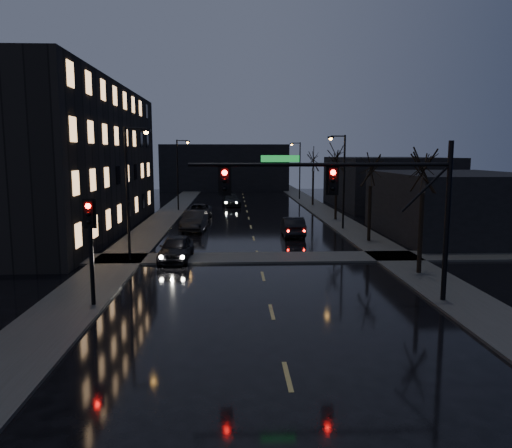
{
  "coord_description": "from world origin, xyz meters",
  "views": [
    {
      "loc": [
        -1.55,
        -11.75,
        6.46
      ],
      "look_at": [
        -0.5,
        11.26,
        3.2
      ],
      "focal_mm": 35.0,
      "sensor_mm": 36.0,
      "label": 1
    }
  ],
  "objects": [
    {
      "name": "commercial_right_far",
      "position": [
        17.0,
        48.0,
        3.0
      ],
      "size": [
        12.0,
        18.0,
        6.0
      ],
      "primitive_type": "cube",
      "color": "black",
      "rests_on": "ground"
    },
    {
      "name": "ground",
      "position": [
        0.0,
        0.0,
        0.0
      ],
      "size": [
        160.0,
        160.0,
        0.0
      ],
      "primitive_type": "plane",
      "color": "black",
      "rests_on": "ground"
    },
    {
      "name": "tree_mid_b",
      "position": [
        8.4,
        36.0,
        6.61
      ],
      "size": [
        3.74,
        3.74,
        8.59
      ],
      "color": "black",
      "rests_on": "ground"
    },
    {
      "name": "tree_near",
      "position": [
        8.4,
        14.0,
        6.22
      ],
      "size": [
        3.52,
        3.52,
        8.08
      ],
      "color": "black",
      "rests_on": "ground"
    },
    {
      "name": "signal_pole_left",
      "position": [
        -7.5,
        8.99,
        3.01
      ],
      "size": [
        0.35,
        0.41,
        4.53
      ],
      "color": "black",
      "rests_on": "ground"
    },
    {
      "name": "tree_mid_a",
      "position": [
        8.4,
        24.0,
        5.83
      ],
      "size": [
        3.3,
        3.3,
        7.58
      ],
      "color": "black",
      "rests_on": "ground"
    },
    {
      "name": "oncoming_car_b",
      "position": [
        -4.84,
        30.22,
        0.83
      ],
      "size": [
        2.06,
        5.15,
        1.66
      ],
      "primitive_type": "imported",
      "rotation": [
        0.0,
        0.0,
        -0.06
      ],
      "color": "black",
      "rests_on": "ground"
    },
    {
      "name": "apartment_block",
      "position": [
        -16.5,
        30.0,
        6.0
      ],
      "size": [
        12.0,
        30.0,
        12.0
      ],
      "primitive_type": "cube",
      "color": "black",
      "rests_on": "ground"
    },
    {
      "name": "oncoming_car_d",
      "position": [
        -1.8,
        49.86,
        0.73
      ],
      "size": [
        2.61,
        5.25,
        1.47
      ],
      "primitive_type": "imported",
      "rotation": [
        0.0,
        0.0,
        0.11
      ],
      "color": "black",
      "rests_on": "ground"
    },
    {
      "name": "sidewalk_cross",
      "position": [
        0.0,
        18.5,
        0.06
      ],
      "size": [
        40.0,
        3.0,
        0.12
      ],
      "primitive_type": "cube",
      "color": "#2D2D2B",
      "rests_on": "ground"
    },
    {
      "name": "streetlight_r_mid",
      "position": [
        7.58,
        30.0,
        4.77
      ],
      "size": [
        1.53,
        0.28,
        8.0
      ],
      "color": "black",
      "rests_on": "ground"
    },
    {
      "name": "streetlight_l_far",
      "position": [
        -7.58,
        45.0,
        4.77
      ],
      "size": [
        1.53,
        0.28,
        8.0
      ],
      "color": "black",
      "rests_on": "ground"
    },
    {
      "name": "far_block",
      "position": [
        -3.0,
        78.0,
        4.0
      ],
      "size": [
        22.0,
        10.0,
        8.0
      ],
      "primitive_type": "cube",
      "color": "black",
      "rests_on": "ground"
    },
    {
      "name": "signal_mast",
      "position": [
        3.85,
        9.0,
        4.87
      ],
      "size": [
        11.11,
        0.41,
        7.0
      ],
      "color": "black",
      "rests_on": "ground"
    },
    {
      "name": "sidewalk_right",
      "position": [
        8.5,
        35.0,
        0.06
      ],
      "size": [
        3.0,
        140.0,
        0.12
      ],
      "primitive_type": "cube",
      "color": "#2D2D2B",
      "rests_on": "ground"
    },
    {
      "name": "lead_car",
      "position": [
        3.14,
        27.09,
        0.76
      ],
      "size": [
        1.64,
        4.61,
        1.52
      ],
      "primitive_type": "imported",
      "rotation": [
        0.0,
        0.0,
        3.13
      ],
      "color": "black",
      "rests_on": "ground"
    },
    {
      "name": "streetlight_r_far",
      "position": [
        7.58,
        58.0,
        4.77
      ],
      "size": [
        1.53,
        0.28,
        8.0
      ],
      "color": "black",
      "rests_on": "ground"
    },
    {
      "name": "oncoming_car_a",
      "position": [
        -5.05,
        18.28,
        0.76
      ],
      "size": [
        2.03,
        4.55,
        1.52
      ],
      "primitive_type": "imported",
      "rotation": [
        0.0,
        0.0,
        -0.05
      ],
      "color": "black",
      "rests_on": "ground"
    },
    {
      "name": "commercial_right_near",
      "position": [
        15.5,
        26.0,
        2.5
      ],
      "size": [
        10.0,
        14.0,
        5.0
      ],
      "primitive_type": "cube",
      "color": "black",
      "rests_on": "ground"
    },
    {
      "name": "oncoming_car_c",
      "position": [
        -5.0,
        38.36,
        0.71
      ],
      "size": [
        2.57,
        5.22,
        1.42
      ],
      "primitive_type": "imported",
      "rotation": [
        0.0,
        0.0,
        -0.04
      ],
      "color": "black",
      "rests_on": "ground"
    },
    {
      "name": "sidewalk_left",
      "position": [
        -8.5,
        35.0,
        0.06
      ],
      "size": [
        3.0,
        140.0,
        0.12
      ],
      "primitive_type": "cube",
      "color": "#2D2D2B",
      "rests_on": "ground"
    },
    {
      "name": "tree_far",
      "position": [
        8.4,
        50.0,
        6.06
      ],
      "size": [
        3.43,
        3.43,
        7.88
      ],
      "color": "black",
      "rests_on": "ground"
    },
    {
      "name": "streetlight_l_near",
      "position": [
        -7.58,
        18.0,
        4.77
      ],
      "size": [
        1.53,
        0.28,
        8.0
      ],
      "color": "black",
      "rests_on": "ground"
    }
  ]
}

